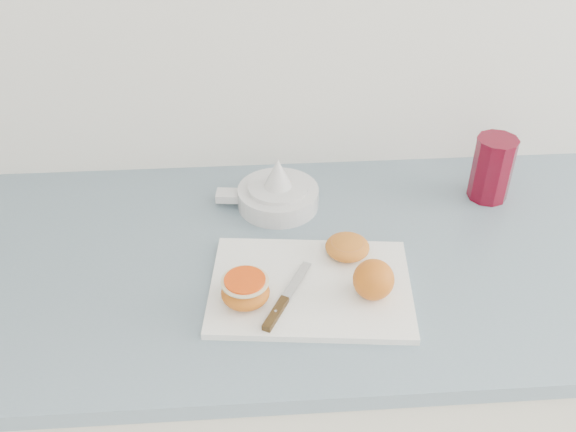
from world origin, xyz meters
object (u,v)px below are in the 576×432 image
(cutting_board, at_px, (311,287))
(half_orange, at_px, (245,291))
(citrus_juicer, at_px, (277,193))
(red_tumbler, at_px, (492,171))
(counter, at_px, (363,405))

(cutting_board, bearing_deg, half_orange, -162.48)
(citrus_juicer, relative_size, red_tumbler, 1.54)
(half_orange, height_order, citrus_juicer, citrus_juicer)
(cutting_board, distance_m, half_orange, 0.12)
(cutting_board, relative_size, red_tumbler, 2.53)
(counter, relative_size, citrus_juicer, 11.97)
(cutting_board, xyz_separation_m, half_orange, (-0.11, -0.03, 0.03))
(counter, height_order, half_orange, half_orange)
(counter, xyz_separation_m, half_orange, (-0.24, -0.13, 0.48))
(half_orange, distance_m, citrus_juicer, 0.29)
(citrus_juicer, bearing_deg, cutting_board, -80.39)
(counter, distance_m, cutting_board, 0.48)
(counter, height_order, citrus_juicer, citrus_juicer)
(half_orange, height_order, red_tumbler, red_tumbler)
(cutting_board, height_order, citrus_juicer, citrus_juicer)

